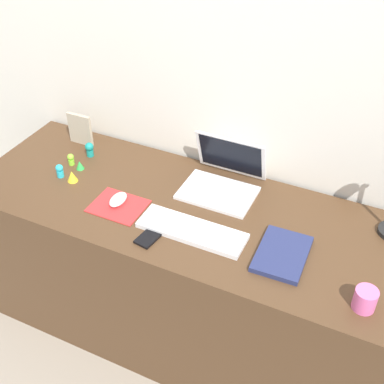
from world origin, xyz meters
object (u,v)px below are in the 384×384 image
(keyboard, at_px, (192,231))
(cell_phone, at_px, (151,236))
(notebook_pad, at_px, (282,254))
(picture_frame, at_px, (80,129))
(toy_figurine_green, at_px, (80,165))
(mouse, at_px, (118,200))
(coffee_mug, at_px, (365,299))
(toy_figurine_teal, at_px, (90,149))
(toy_figurine_cyan, at_px, (60,170))
(toy_figurine_yellow, at_px, (72,176))
(toy_figurine_lime, at_px, (71,159))
(laptop, at_px, (224,176))

(keyboard, bearing_deg, cell_phone, -146.36)
(keyboard, distance_m, notebook_pad, 0.34)
(picture_frame, height_order, toy_figurine_green, picture_frame)
(mouse, xyz_separation_m, coffee_mug, (0.98, -0.11, 0.02))
(toy_figurine_teal, xyz_separation_m, toy_figurine_green, (0.02, -0.10, -0.02))
(notebook_pad, xyz_separation_m, toy_figurine_cyan, (-1.00, 0.05, 0.02))
(picture_frame, relative_size, toy_figurine_yellow, 3.06)
(notebook_pad, xyz_separation_m, toy_figurine_green, (-0.96, 0.14, 0.01))
(mouse, relative_size, toy_figurine_lime, 1.81)
(toy_figurine_teal, bearing_deg, toy_figurine_lime, -110.68)
(laptop, distance_m, toy_figurine_teal, 0.63)
(coffee_mug, height_order, toy_figurine_teal, coffee_mug)
(cell_phone, relative_size, notebook_pad, 0.53)
(toy_figurine_lime, bearing_deg, notebook_pad, -8.31)
(laptop, bearing_deg, notebook_pad, -39.73)
(picture_frame, distance_m, toy_figurine_green, 0.22)
(cell_phone, distance_m, notebook_pad, 0.48)
(toy_figurine_lime, bearing_deg, toy_figurine_yellow, -51.83)
(cell_phone, xyz_separation_m, toy_figurine_yellow, (-0.47, 0.16, 0.02))
(notebook_pad, relative_size, toy_figurine_teal, 3.59)
(notebook_pad, distance_m, picture_frame, 1.12)
(cell_phone, bearing_deg, toy_figurine_lime, 163.18)
(coffee_mug, relative_size, toy_figurine_green, 1.93)
(toy_figurine_lime, bearing_deg, picture_frame, 110.01)
(laptop, height_order, toy_figurine_cyan, laptop)
(cell_phone, xyz_separation_m, toy_figurine_lime, (-0.54, 0.26, 0.02))
(mouse, height_order, cell_phone, mouse)
(toy_figurine_lime, bearing_deg, toy_figurine_teal, 69.32)
(toy_figurine_teal, height_order, toy_figurine_green, toy_figurine_teal)
(toy_figurine_green, xyz_separation_m, toy_figurine_cyan, (-0.04, -0.08, 0.01))
(mouse, height_order, toy_figurine_cyan, toy_figurine_cyan)
(laptop, distance_m, toy_figurine_lime, 0.68)
(coffee_mug, bearing_deg, toy_figurine_teal, 164.63)
(keyboard, bearing_deg, laptop, 90.90)
(notebook_pad, xyz_separation_m, coffee_mug, (0.30, -0.11, 0.03))
(cell_phone, xyz_separation_m, toy_figurine_cyan, (-0.53, 0.16, 0.03))
(coffee_mug, xyz_separation_m, toy_figurine_cyan, (-1.30, 0.16, -0.01))
(notebook_pad, height_order, coffee_mug, coffee_mug)
(laptop, distance_m, keyboard, 0.32)
(mouse, height_order, notebook_pad, mouse)
(cell_phone, relative_size, picture_frame, 0.85)
(toy_figurine_green, distance_m, toy_figurine_lime, 0.06)
(toy_figurine_yellow, height_order, toy_figurine_cyan, toy_figurine_cyan)
(coffee_mug, height_order, toy_figurine_green, coffee_mug)
(toy_figurine_teal, height_order, toy_figurine_cyan, toy_figurine_teal)
(notebook_pad, bearing_deg, coffee_mug, -22.11)
(cell_phone, distance_m, picture_frame, 0.74)
(keyboard, xyz_separation_m, notebook_pad, (0.34, 0.03, 0.00))
(notebook_pad, relative_size, toy_figurine_yellow, 4.90)
(laptop, distance_m, toy_figurine_yellow, 0.64)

